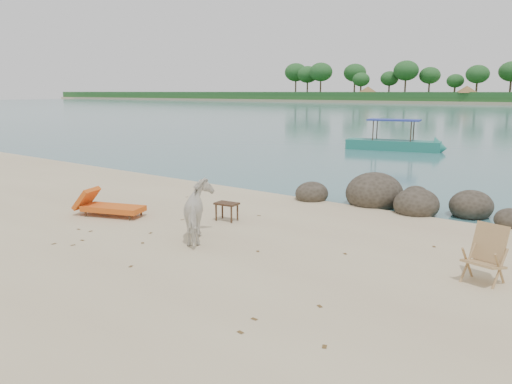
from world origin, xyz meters
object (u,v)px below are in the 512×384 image
(deck_chair, at_px, (484,257))
(side_table, at_px, (227,213))
(boulders, at_px, (395,199))
(cow, at_px, (200,213))
(boat_near, at_px, (394,124))
(lounge_chair, at_px, (113,206))

(deck_chair, bearing_deg, side_table, -171.56)
(boulders, height_order, deck_chair, deck_chair)
(boulders, height_order, side_table, boulders)
(cow, relative_size, boat_near, 0.26)
(boat_near, bearing_deg, lounge_chair, -101.67)
(lounge_chair, distance_m, boat_near, 19.43)
(boulders, relative_size, boat_near, 1.08)
(boulders, bearing_deg, boat_near, 112.92)
(side_table, height_order, deck_chair, deck_chair)
(side_table, relative_size, deck_chair, 0.59)
(deck_chair, relative_size, boat_near, 0.17)
(cow, xyz_separation_m, deck_chair, (5.53, 1.15, -0.16))
(cow, bearing_deg, boulders, -153.95)
(cow, height_order, boat_near, boat_near)
(boulders, distance_m, side_table, 5.00)
(lounge_chair, bearing_deg, side_table, 8.10)
(lounge_chair, bearing_deg, boat_near, 71.10)
(lounge_chair, bearing_deg, deck_chair, -13.95)
(boulders, xyz_separation_m, side_table, (-2.67, -4.22, 0.00))
(boulders, xyz_separation_m, cow, (-2.03, -5.84, 0.42))
(deck_chair, bearing_deg, lounge_chair, -160.93)
(lounge_chair, relative_size, boat_near, 0.35)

